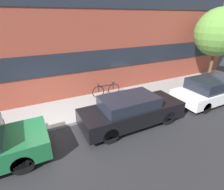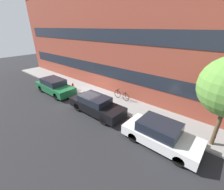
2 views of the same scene
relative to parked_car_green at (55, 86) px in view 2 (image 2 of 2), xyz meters
The scene contains 8 objects.
ground_plane 3.11m from the parked_car_green, 20.33° to the left, with size 56.00×56.00×0.00m, color #232326.
sidewalk_strip 3.74m from the parked_car_green, 39.63° to the left, with size 28.00×2.59×0.13m.
rowhouse_facade 6.45m from the parked_car_green, 55.27° to the left, with size 28.00×1.02×9.64m.
parked_car_green is the anchor object (origin of this frame).
parked_car_black 5.78m from the parked_car_green, ahead, with size 4.51×1.64×1.36m.
parked_car_white 10.84m from the parked_car_green, ahead, with size 4.11×1.80×1.35m.
fire_hydrant 1.72m from the parked_car_green, 59.31° to the left, with size 0.48×0.27×0.70m.
bicycle 6.64m from the parked_car_green, 26.18° to the left, with size 1.67×0.44×0.81m.
Camera 2 is at (10.25, -7.76, 6.02)m, focal length 24.00 mm.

